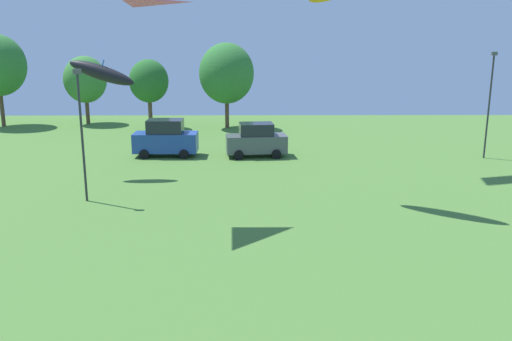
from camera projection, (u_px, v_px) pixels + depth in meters
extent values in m
pyramid|color=#E54C93|center=(134.00, 30.00, 23.70)|extent=(3.18, 3.18, 0.27)
ellipsoid|color=black|center=(102.00, 73.00, 31.02)|extent=(3.92, 0.99, 1.98)
cube|color=blue|center=(102.00, 69.00, 30.96)|extent=(0.37, 0.13, 1.03)
cube|color=#234299|center=(166.00, 142.00, 37.43)|extent=(4.36, 1.87, 1.31)
cube|color=#1E232D|center=(165.00, 126.00, 37.17)|extent=(2.40, 1.71, 0.92)
cylinder|color=black|center=(184.00, 154.00, 36.70)|extent=(0.64, 0.22, 0.64)
cylinder|color=black|center=(187.00, 149.00, 38.49)|extent=(0.64, 0.22, 0.64)
cylinder|color=black|center=(144.00, 154.00, 36.69)|extent=(0.64, 0.22, 0.64)
cylinder|color=black|center=(149.00, 149.00, 38.49)|extent=(0.64, 0.22, 0.64)
cube|color=#4C5156|center=(256.00, 144.00, 37.32)|extent=(4.29, 2.19, 1.18)
cube|color=#1E232D|center=(256.00, 129.00, 37.08)|extent=(2.42, 1.87, 0.83)
cylinder|color=black|center=(276.00, 154.00, 36.73)|extent=(0.66, 0.28, 0.64)
cylinder|color=black|center=(273.00, 149.00, 38.46)|extent=(0.66, 0.28, 0.64)
cylinder|color=black|center=(239.00, 155.00, 36.46)|extent=(0.66, 0.28, 0.64)
cylinder|color=black|center=(237.00, 150.00, 38.19)|extent=(0.66, 0.28, 0.64)
cylinder|color=#2D2D33|center=(82.00, 139.00, 26.60)|extent=(0.12, 0.12, 6.33)
cube|color=#4C4C51|center=(77.00, 72.00, 25.81)|extent=(0.36, 0.20, 0.24)
cylinder|color=#2D2D33|center=(489.00, 108.00, 36.23)|extent=(0.12, 0.12, 6.88)
cube|color=#4C4C51|center=(494.00, 54.00, 35.38)|extent=(0.36, 0.20, 0.24)
cylinder|color=brown|center=(2.00, 106.00, 49.79)|extent=(0.36, 0.36, 3.67)
cylinder|color=brown|center=(87.00, 110.00, 51.28)|extent=(0.36, 0.36, 2.70)
ellipsoid|color=#3D7F38|center=(85.00, 80.00, 50.61)|extent=(3.96, 3.96, 4.35)
cylinder|color=brown|center=(150.00, 112.00, 48.95)|extent=(0.36, 0.36, 2.92)
ellipsoid|color=#286628|center=(149.00, 81.00, 48.28)|extent=(3.49, 3.49, 3.84)
cylinder|color=brown|center=(227.00, 111.00, 48.91)|extent=(0.36, 0.36, 3.08)
ellipsoid|color=#337533|center=(227.00, 73.00, 48.10)|extent=(4.88, 4.88, 5.37)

